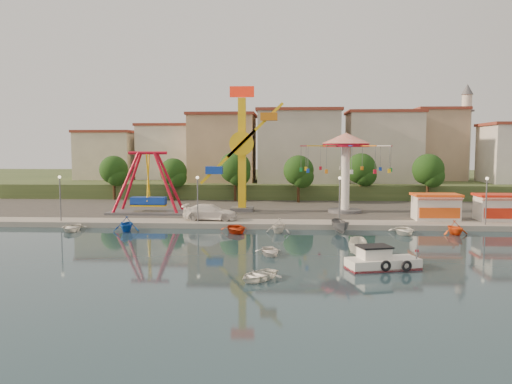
# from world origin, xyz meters

# --- Properties ---
(ground) EXTENTS (200.00, 200.00, 0.00)m
(ground) POSITION_xyz_m (0.00, 0.00, 0.00)
(ground) COLOR #132836
(ground) RESTS_ON ground
(quay_deck) EXTENTS (200.00, 100.00, 0.60)m
(quay_deck) POSITION_xyz_m (0.00, 62.00, 0.30)
(quay_deck) COLOR #9E998E
(quay_deck) RESTS_ON ground
(asphalt_pad) EXTENTS (90.00, 28.00, 0.01)m
(asphalt_pad) POSITION_xyz_m (0.00, 30.00, 0.60)
(asphalt_pad) COLOR #4C4944
(asphalt_pad) RESTS_ON quay_deck
(hill_terrace) EXTENTS (200.00, 60.00, 3.00)m
(hill_terrace) POSITION_xyz_m (0.00, 67.00, 1.50)
(hill_terrace) COLOR #384C26
(hill_terrace) RESTS_ON ground
(pirate_ship_ride) EXTENTS (10.00, 5.00, 8.00)m
(pirate_ship_ride) POSITION_xyz_m (-15.73, 20.45, 4.39)
(pirate_ship_ride) COLOR #59595E
(pirate_ship_ride) RESTS_ON quay_deck
(kamikaze_tower) EXTENTS (7.43, 3.10, 16.50)m
(kamikaze_tower) POSITION_xyz_m (-3.43, 23.09, 8.45)
(kamikaze_tower) COLOR #59595E
(kamikaze_tower) RESTS_ON quay_deck
(wave_swinger) EXTENTS (11.60, 11.60, 10.40)m
(wave_swinger) POSITION_xyz_m (9.78, 22.71, 8.20)
(wave_swinger) COLOR #59595E
(wave_swinger) RESTS_ON quay_deck
(booth_left) EXTENTS (5.40, 3.78, 3.08)m
(booth_left) POSITION_xyz_m (19.62, 16.49, 2.16)
(booth_left) COLOR white
(booth_left) RESTS_ON quay_deck
(booth_mid) EXTENTS (5.40, 3.78, 3.08)m
(booth_mid) POSITION_xyz_m (26.91, 16.49, 2.16)
(booth_mid) COLOR white
(booth_mid) RESTS_ON quay_deck
(lamp_post_0) EXTENTS (0.14, 0.14, 5.00)m
(lamp_post_0) POSITION_xyz_m (-24.00, 13.00, 3.10)
(lamp_post_0) COLOR #59595E
(lamp_post_0) RESTS_ON quay_deck
(lamp_post_1) EXTENTS (0.14, 0.14, 5.00)m
(lamp_post_1) POSITION_xyz_m (-8.00, 13.00, 3.10)
(lamp_post_1) COLOR #59595E
(lamp_post_1) RESTS_ON quay_deck
(lamp_post_2) EXTENTS (0.14, 0.14, 5.00)m
(lamp_post_2) POSITION_xyz_m (8.00, 13.00, 3.10)
(lamp_post_2) COLOR #59595E
(lamp_post_2) RESTS_ON quay_deck
(lamp_post_3) EXTENTS (0.14, 0.14, 5.00)m
(lamp_post_3) POSITION_xyz_m (24.00, 13.00, 3.10)
(lamp_post_3) COLOR #59595E
(lamp_post_3) RESTS_ON quay_deck
(tree_0) EXTENTS (4.60, 4.60, 7.19)m
(tree_0) POSITION_xyz_m (-26.00, 36.98, 5.47)
(tree_0) COLOR #382314
(tree_0) RESTS_ON quay_deck
(tree_1) EXTENTS (4.35, 4.35, 6.80)m
(tree_1) POSITION_xyz_m (-16.00, 36.24, 5.20)
(tree_1) COLOR #382314
(tree_1) RESTS_ON quay_deck
(tree_2) EXTENTS (5.02, 5.02, 7.85)m
(tree_2) POSITION_xyz_m (-6.00, 35.81, 5.92)
(tree_2) COLOR #382314
(tree_2) RESTS_ON quay_deck
(tree_3) EXTENTS (4.68, 4.68, 7.32)m
(tree_3) POSITION_xyz_m (4.00, 34.36, 5.55)
(tree_3) COLOR #382314
(tree_3) RESTS_ON quay_deck
(tree_4) EXTENTS (4.86, 4.86, 7.60)m
(tree_4) POSITION_xyz_m (14.00, 37.35, 5.75)
(tree_4) COLOR #382314
(tree_4) RESTS_ON quay_deck
(tree_5) EXTENTS (4.83, 4.83, 7.54)m
(tree_5) POSITION_xyz_m (24.00, 35.54, 5.71)
(tree_5) COLOR #382314
(tree_5) RESTS_ON quay_deck
(building_0) EXTENTS (9.26, 9.53, 11.87)m
(building_0) POSITION_xyz_m (-33.37, 46.06, 8.93)
(building_0) COLOR beige
(building_0) RESTS_ON hill_terrace
(building_1) EXTENTS (12.33, 9.01, 8.63)m
(building_1) POSITION_xyz_m (-21.33, 51.38, 7.32)
(building_1) COLOR silver
(building_1) RESTS_ON hill_terrace
(building_2) EXTENTS (11.95, 9.28, 11.23)m
(building_2) POSITION_xyz_m (-8.19, 51.96, 8.62)
(building_2) COLOR tan
(building_2) RESTS_ON hill_terrace
(building_3) EXTENTS (12.59, 10.50, 9.20)m
(building_3) POSITION_xyz_m (5.60, 48.80, 7.60)
(building_3) COLOR beige
(building_3) RESTS_ON hill_terrace
(building_4) EXTENTS (10.75, 9.23, 9.24)m
(building_4) POSITION_xyz_m (19.07, 52.20, 7.62)
(building_4) COLOR beige
(building_4) RESTS_ON hill_terrace
(building_5) EXTENTS (12.77, 10.96, 11.21)m
(building_5) POSITION_xyz_m (32.37, 50.33, 8.61)
(building_5) COLOR tan
(building_5) RESTS_ON hill_terrace
(minaret) EXTENTS (2.80, 2.80, 18.00)m
(minaret) POSITION_xyz_m (36.00, 54.00, 12.55)
(minaret) COLOR silver
(minaret) RESTS_ON hill_terrace
(cabin_motorboat) EXTENTS (5.74, 3.43, 1.89)m
(cabin_motorboat) POSITION_xyz_m (9.11, -5.61, 0.51)
(cabin_motorboat) COLOR white
(cabin_motorboat) RESTS_ON ground
(rowboat_a) EXTENTS (2.79, 3.53, 0.66)m
(rowboat_a) POSITION_xyz_m (0.62, -1.23, 0.33)
(rowboat_a) COLOR silver
(rowboat_a) RESTS_ON ground
(rowboat_b) EXTENTS (3.94, 4.19, 0.71)m
(rowboat_b) POSITION_xyz_m (0.06, -9.35, 0.35)
(rowboat_b) COLOR white
(rowboat_b) RESTS_ON ground
(skiff) EXTENTS (2.16, 4.30, 1.59)m
(skiff) POSITION_xyz_m (7.97, -1.67, 0.79)
(skiff) COLOR silver
(skiff) RESTS_ON ground
(van) EXTENTS (6.52, 2.99, 1.85)m
(van) POSITION_xyz_m (-6.84, 14.85, 1.52)
(van) COLOR white
(van) RESTS_ON quay_deck
(moored_boat_0) EXTENTS (3.53, 4.41, 0.81)m
(moored_boat_0) POSITION_xyz_m (-21.34, 9.80, 0.41)
(moored_boat_0) COLOR silver
(moored_boat_0) RESTS_ON ground
(moored_boat_1) EXTENTS (3.20, 3.57, 1.69)m
(moored_boat_1) POSITION_xyz_m (-15.26, 9.80, 0.85)
(moored_boat_1) COLOR blue
(moored_boat_1) RESTS_ON ground
(moored_boat_3) EXTENTS (3.83, 4.67, 0.85)m
(moored_boat_3) POSITION_xyz_m (-3.34, 9.80, 0.42)
(moored_boat_3) COLOR red
(moored_boat_3) RESTS_ON ground
(moored_boat_4) EXTENTS (3.36, 3.65, 1.60)m
(moored_boat_4) POSITION_xyz_m (1.24, 9.80, 0.80)
(moored_boat_4) COLOR silver
(moored_boat_4) RESTS_ON ground
(moored_boat_5) EXTENTS (2.09, 4.16, 1.53)m
(moored_boat_5) POSITION_xyz_m (7.78, 9.80, 0.77)
(moored_boat_5) COLOR slate
(moored_boat_5) RESTS_ON ground
(moored_boat_6) EXTENTS (3.06, 4.11, 0.82)m
(moored_boat_6) POSITION_xyz_m (14.41, 9.80, 0.41)
(moored_boat_6) COLOR white
(moored_boat_6) RESTS_ON ground
(moored_boat_7) EXTENTS (3.09, 3.40, 1.54)m
(moored_boat_7) POSITION_xyz_m (19.67, 9.80, 0.77)
(moored_boat_7) COLOR #EF5015
(moored_boat_7) RESTS_ON ground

